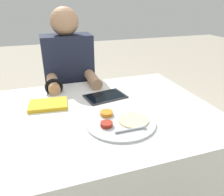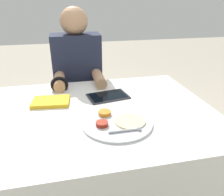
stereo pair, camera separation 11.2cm
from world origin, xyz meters
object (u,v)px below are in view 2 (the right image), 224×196
object	(u,v)px
tablet_device	(108,96)
person_diner	(79,94)
thali_tray	(117,122)
red_notebook	(51,102)

from	to	relation	value
tablet_device	person_diner	xyz separation A→B (m)	(-0.15, 0.44, -0.16)
tablet_device	person_diner	size ratio (longest dim) A/B	0.21
thali_tray	person_diner	bearing A→B (deg)	100.05
red_notebook	person_diner	bearing A→B (deg)	68.65
person_diner	tablet_device	bearing A→B (deg)	-71.33
red_notebook	tablet_device	xyz separation A→B (m)	(0.32, 0.02, -0.00)
thali_tray	tablet_device	world-z (taller)	thali_tray
thali_tray	red_notebook	bearing A→B (deg)	137.54
red_notebook	person_diner	xyz separation A→B (m)	(0.18, 0.45, -0.16)
thali_tray	red_notebook	world-z (taller)	thali_tray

